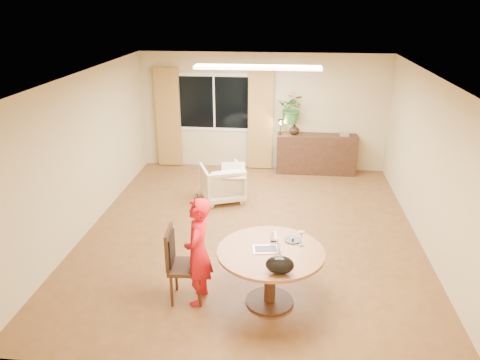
% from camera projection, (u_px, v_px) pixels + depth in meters
% --- Properties ---
extents(floor, '(6.50, 6.50, 0.00)m').
position_uv_depth(floor, '(251.00, 232.00, 7.90)').
color(floor, brown).
rests_on(floor, ground).
extents(ceiling, '(6.50, 6.50, 0.00)m').
position_uv_depth(ceiling, '(252.00, 76.00, 6.95)').
color(ceiling, white).
rests_on(ceiling, wall_back).
extents(wall_back, '(5.50, 0.00, 5.50)m').
position_uv_depth(wall_back, '(263.00, 112.00, 10.44)').
color(wall_back, tan).
rests_on(wall_back, floor).
extents(wall_left, '(0.00, 6.50, 6.50)m').
position_uv_depth(wall_left, '(85.00, 153.00, 7.69)').
color(wall_left, tan).
rests_on(wall_left, floor).
extents(wall_right, '(0.00, 6.50, 6.50)m').
position_uv_depth(wall_right, '(430.00, 165.00, 7.16)').
color(wall_right, tan).
rests_on(wall_right, floor).
extents(window, '(1.70, 0.03, 1.30)m').
position_uv_depth(window, '(214.00, 102.00, 10.45)').
color(window, white).
rests_on(window, wall_back).
extents(curtain_left, '(0.55, 0.08, 2.25)m').
position_uv_depth(curtain_left, '(168.00, 118.00, 10.61)').
color(curtain_left, olive).
rests_on(curtain_left, wall_back).
extents(curtain_right, '(0.55, 0.08, 2.25)m').
position_uv_depth(curtain_right, '(260.00, 120.00, 10.41)').
color(curtain_right, olive).
rests_on(curtain_right, wall_back).
extents(ceiling_panel, '(2.20, 0.35, 0.05)m').
position_uv_depth(ceiling_panel, '(258.00, 67.00, 8.08)').
color(ceiling_panel, white).
rests_on(ceiling_panel, ceiling).
extents(dining_table, '(1.35, 1.35, 0.77)m').
position_uv_depth(dining_table, '(270.00, 262.00, 5.86)').
color(dining_table, brown).
rests_on(dining_table, floor).
extents(dining_chair, '(0.51, 0.47, 1.01)m').
position_uv_depth(dining_chair, '(187.00, 265.00, 5.98)').
color(dining_chair, black).
rests_on(dining_chair, floor).
extents(child, '(0.54, 0.37, 1.44)m').
position_uv_depth(child, '(198.00, 252.00, 5.86)').
color(child, red).
rests_on(child, floor).
extents(laptop, '(0.35, 0.26, 0.22)m').
position_uv_depth(laptop, '(266.00, 242.00, 5.77)').
color(laptop, '#B7B7BC').
rests_on(laptop, dining_table).
extents(tumbler, '(0.09, 0.09, 0.11)m').
position_uv_depth(tumbler, '(274.00, 237.00, 5.99)').
color(tumbler, white).
rests_on(tumbler, dining_table).
extents(wine_glass, '(0.07, 0.07, 0.20)m').
position_uv_depth(wine_glass, '(301.00, 238.00, 5.88)').
color(wine_glass, white).
rests_on(wine_glass, dining_table).
extents(pot_lid, '(0.27, 0.27, 0.04)m').
position_uv_depth(pot_lid, '(293.00, 239.00, 6.02)').
color(pot_lid, white).
rests_on(pot_lid, dining_table).
extents(handbag, '(0.37, 0.28, 0.22)m').
position_uv_depth(handbag, '(280.00, 265.00, 5.28)').
color(handbag, black).
rests_on(handbag, dining_table).
extents(armchair, '(0.99, 1.00, 0.71)m').
position_uv_depth(armchair, '(223.00, 183.00, 9.02)').
color(armchair, beige).
rests_on(armchair, floor).
extents(throw, '(0.51, 0.60, 0.03)m').
position_uv_depth(throw, '(233.00, 167.00, 8.78)').
color(throw, '#C4B59C').
rests_on(throw, armchair).
extents(sideboard, '(1.75, 0.43, 0.87)m').
position_uv_depth(sideboard, '(316.00, 154.00, 10.41)').
color(sideboard, black).
rests_on(sideboard, floor).
extents(vase, '(0.30, 0.30, 0.25)m').
position_uv_depth(vase, '(294.00, 129.00, 10.26)').
color(vase, black).
rests_on(vase, sideboard).
extents(bouquet, '(0.71, 0.65, 0.66)m').
position_uv_depth(bouquet, '(292.00, 108.00, 10.10)').
color(bouquet, '#306024').
rests_on(bouquet, vase).
extents(book_stack, '(0.21, 0.17, 0.08)m').
position_uv_depth(book_stack, '(344.00, 134.00, 10.18)').
color(book_stack, brown).
rests_on(book_stack, sideboard).
extents(desk_lamp, '(0.18, 0.18, 0.35)m').
position_uv_depth(desk_lamp, '(280.00, 127.00, 10.22)').
color(desk_lamp, black).
rests_on(desk_lamp, sideboard).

